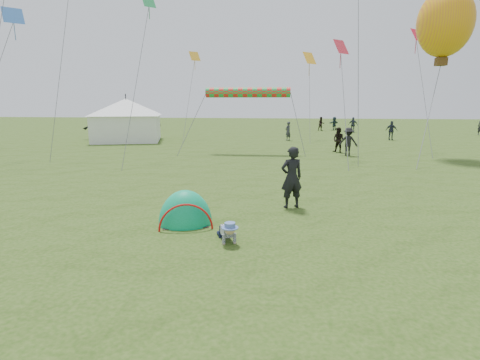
# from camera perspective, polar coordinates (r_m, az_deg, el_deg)

# --- Properties ---
(ground) EXTENTS (140.00, 140.00, 0.00)m
(ground) POSITION_cam_1_polar(r_m,az_deg,el_deg) (9.05, -7.66, -9.65)
(ground) COLOR #22440E
(crawling_toddler) EXTENTS (0.76, 0.87, 0.56)m
(crawling_toddler) POSITION_cam_1_polar(r_m,az_deg,el_deg) (9.01, -1.89, -7.74)
(crawling_toddler) COLOR black
(crawling_toddler) RESTS_ON ground
(popup_tent) EXTENTS (1.74, 1.56, 1.90)m
(popup_tent) POSITION_cam_1_polar(r_m,az_deg,el_deg) (10.51, -8.29, -6.59)
(popup_tent) COLOR #059345
(popup_tent) RESTS_ON ground
(standing_adult) EXTENTS (0.84, 0.70, 1.95)m
(standing_adult) POSITION_cam_1_polar(r_m,az_deg,el_deg) (11.82, 7.87, 0.37)
(standing_adult) COLOR black
(standing_adult) RESTS_ON ground
(event_marquee) EXTENTS (6.87, 6.87, 3.83)m
(event_marquee) POSITION_cam_1_polar(r_m,az_deg,el_deg) (33.67, -16.86, 8.97)
(event_marquee) COLOR white
(event_marquee) RESTS_ON ground
(crowd_person_0) EXTENTS (0.68, 0.70, 1.62)m
(crowd_person_0) POSITION_cam_1_polar(r_m,az_deg,el_deg) (33.03, 7.33, 7.41)
(crowd_person_0) COLOR #2D2F37
(crowd_person_0) RESTS_ON ground
(crowd_person_1) EXTENTS (1.02, 0.98, 1.66)m
(crowd_person_1) POSITION_cam_1_polar(r_m,az_deg,el_deg) (25.69, 14.79, 5.92)
(crowd_person_1) COLOR black
(crowd_person_1) RESTS_ON ground
(crowd_person_2) EXTENTS (1.05, 0.67, 1.67)m
(crowd_person_2) POSITION_cam_1_polar(r_m,az_deg,el_deg) (43.21, 16.85, 8.05)
(crowd_person_2) COLOR #2B3242
(crowd_person_2) RESTS_ON ground
(crowd_person_3) EXTENTS (1.21, 1.02, 1.62)m
(crowd_person_3) POSITION_cam_1_polar(r_m,az_deg,el_deg) (41.82, -20.76, 7.65)
(crowd_person_3) COLOR #2B2B32
(crowd_person_3) RESTS_ON ground
(crowd_person_4) EXTENTS (0.87, 0.61, 1.69)m
(crowd_person_4) POSITION_cam_1_polar(r_m,az_deg,el_deg) (45.16, -12.50, 8.43)
(crowd_person_4) COLOR black
(crowd_person_4) RESTS_ON ground
(crowd_person_5) EXTENTS (1.41, 1.31, 1.58)m
(crowd_person_5) POSITION_cam_1_polar(r_m,az_deg,el_deg) (46.26, 14.16, 8.36)
(crowd_person_5) COLOR #23373F
(crowd_person_5) RESTS_ON ground
(crowd_person_7) EXTENTS (0.91, 0.79, 1.59)m
(crowd_person_7) POSITION_cam_1_polar(r_m,az_deg,el_deg) (45.20, 12.27, 8.38)
(crowd_person_7) COLOR black
(crowd_person_7) RESTS_ON ground
(crowd_person_8) EXTENTS (1.05, 0.78, 1.65)m
(crowd_person_8) POSITION_cam_1_polar(r_m,az_deg,el_deg) (35.69, 22.08, 6.99)
(crowd_person_8) COLOR #262C3C
(crowd_person_8) RESTS_ON ground
(crowd_person_9) EXTENTS (1.24, 0.88, 1.74)m
(crowd_person_9) POSITION_cam_1_polar(r_m,az_deg,el_deg) (24.31, 16.17, 5.63)
(crowd_person_9) COLOR black
(crowd_person_9) RESTS_ON ground
(crowd_person_11) EXTENTS (1.67, 0.66, 1.76)m
(crowd_person_11) POSITION_cam_1_polar(r_m,az_deg,el_deg) (36.13, -21.72, 7.15)
(crowd_person_11) COLOR black
(crowd_person_11) RESTS_ON ground
(crowd_person_12) EXTENTS (0.73, 0.60, 1.73)m
(crowd_person_12) POSITION_cam_1_polar(r_m,az_deg,el_deg) (35.89, -13.10, 7.63)
(crowd_person_12) COLOR black
(crowd_person_12) RESTS_ON ground
(balloon_kite) EXTENTS (3.09, 3.09, 4.33)m
(balloon_kite) POSITION_cam_1_polar(r_m,az_deg,el_deg) (26.23, 28.73, 19.78)
(balloon_kite) COLOR #F2A008
(rainbow_tube_kite) EXTENTS (5.43, 0.64, 0.64)m
(rainbow_tube_kite) POSITION_cam_1_polar(r_m,az_deg,el_deg) (24.63, 1.20, 13.20)
(rainbow_tube_kite) COLOR red
(diamond_kite_0) EXTENTS (1.03, 1.03, 0.84)m
(diamond_kite_0) POSITION_cam_1_polar(r_m,az_deg,el_deg) (23.83, 15.14, 19.02)
(diamond_kite_0) COLOR red
(diamond_kite_2) EXTENTS (1.03, 1.03, 0.84)m
(diamond_kite_2) POSITION_cam_1_polar(r_m,az_deg,el_deg) (36.06, -6.92, 18.23)
(diamond_kite_2) COLOR gold
(diamond_kite_3) EXTENTS (0.78, 0.78, 0.64)m
(diamond_kite_3) POSITION_cam_1_polar(r_m,az_deg,el_deg) (24.22, -13.73, 24.86)
(diamond_kite_3) COLOR #22924C
(diamond_kite_4) EXTENTS (1.17, 1.17, 0.95)m
(diamond_kite_4) POSITION_cam_1_polar(r_m,az_deg,el_deg) (27.26, -31.31, 20.64)
(diamond_kite_4) COLOR #2C63B8
(diamond_kite_6) EXTENTS (1.04, 1.04, 0.85)m
(diamond_kite_6) POSITION_cam_1_polar(r_m,az_deg,el_deg) (29.87, 25.32, 19.36)
(diamond_kite_6) COLOR red
(diamond_kite_7) EXTENTS (1.30, 1.30, 1.06)m
(diamond_kite_7) POSITION_cam_1_polar(r_m,az_deg,el_deg) (35.68, 10.55, 17.81)
(diamond_kite_7) COLOR #F7AA22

